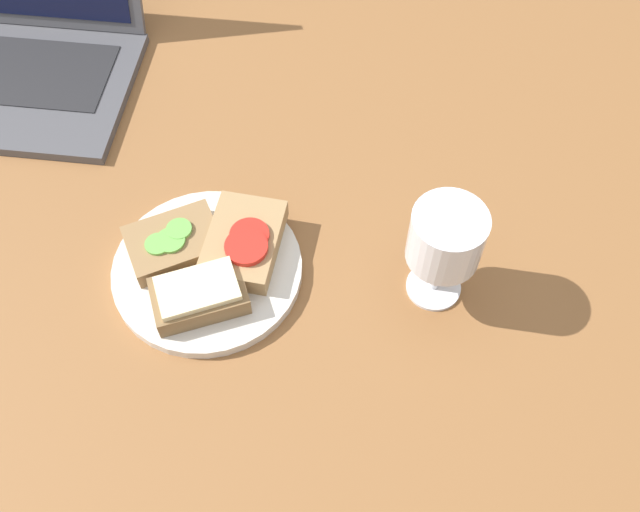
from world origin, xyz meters
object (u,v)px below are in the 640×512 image
at_px(plate, 208,270).
at_px(laptop, 7,33).
at_px(sandwich_with_cucumber, 174,242).
at_px(sandwich_with_cheese, 199,295).
at_px(sandwich_with_tomato, 243,245).
at_px(wine_glass, 445,241).

distance_m(plate, laptop, 0.45).
xyz_separation_m(sandwich_with_cucumber, laptop, (-0.29, 0.29, 0.02)).
bearing_deg(sandwich_with_cheese, sandwich_with_tomato, 62.80).
distance_m(sandwich_with_cheese, laptop, 0.49).
xyz_separation_m(sandwich_with_tomato, wine_glass, (0.21, -0.01, 0.07)).
bearing_deg(sandwich_with_cucumber, laptop, 135.04).
relative_size(sandwich_with_tomato, laptop, 0.35).
xyz_separation_m(sandwich_with_cheese, wine_glass, (0.25, 0.05, 0.06)).
relative_size(sandwich_with_cucumber, laptop, 0.36).
bearing_deg(sandwich_with_cheese, laptop, 133.25).
height_order(sandwich_with_cucumber, wine_glass, wine_glass).
distance_m(plate, wine_glass, 0.27).
bearing_deg(laptop, sandwich_with_cheese, -46.75).
relative_size(sandwich_with_tomato, wine_glass, 0.90).
bearing_deg(sandwich_with_tomato, laptop, 142.21).
height_order(wine_glass, laptop, laptop).
relative_size(sandwich_with_cheese, sandwich_with_cucumber, 0.93).
distance_m(sandwich_with_cheese, wine_glass, 0.26).
relative_size(plate, laptop, 0.63).
bearing_deg(sandwich_with_tomato, plate, -147.64).
bearing_deg(wine_glass, plate, -177.63).
bearing_deg(wine_glass, sandwich_with_cucumber, 178.19).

